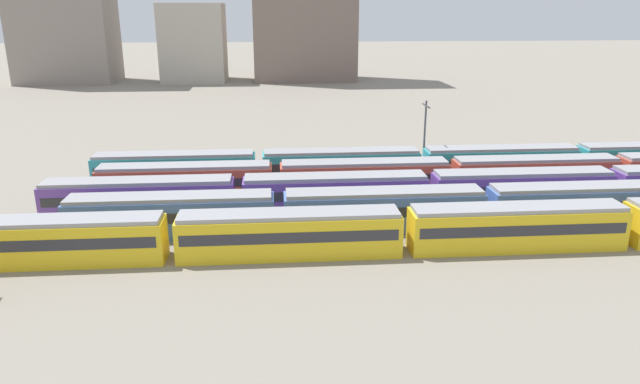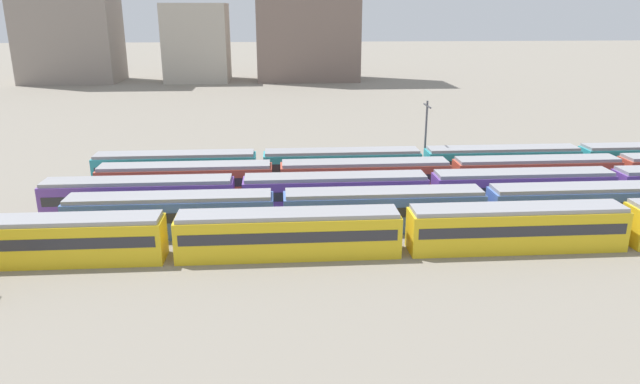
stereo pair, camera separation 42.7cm
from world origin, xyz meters
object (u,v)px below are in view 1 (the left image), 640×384
object	(u,v)px
train_track_3	(617,172)
train_track_1	(585,204)
train_track_0	(405,230)
train_track_2	(611,186)
catenary_pole_1	(425,133)
train_track_4	(500,162)

from	to	relation	value
train_track_3	train_track_1	bearing A→B (deg)	-131.72
train_track_0	train_track_2	size ratio (longest dim) A/B	0.66
train_track_1	catenary_pole_1	bearing A→B (deg)	119.82
train_track_1	train_track_4	xyz separation A→B (m)	(-2.06, 15.60, 0.00)
train_track_2	train_track_1	bearing A→B (deg)	-137.05
train_track_0	train_track_1	bearing A→B (deg)	16.01
train_track_1	train_track_2	size ratio (longest dim) A/B	0.83
train_track_0	catenary_pole_1	xyz separation A→B (m)	(7.55, 23.65, 3.03)
train_track_2	train_track_4	xyz separation A→B (m)	(-7.65, 10.40, 0.00)
train_track_2	train_track_0	bearing A→B (deg)	-156.31
catenary_pole_1	train_track_4	bearing A→B (deg)	-18.50
train_track_0	train_track_3	xyz separation A→B (m)	(27.39, 15.60, 0.00)
train_track_1	train_track_3	world-z (taller)	same
train_track_0	train_track_4	size ratio (longest dim) A/B	0.80
train_track_2	catenary_pole_1	distance (m)	21.12
train_track_1	catenary_pole_1	size ratio (longest dim) A/B	10.61
train_track_3	train_track_4	bearing A→B (deg)	155.35
train_track_4	catenary_pole_1	size ratio (longest dim) A/B	10.61
train_track_3	train_track_0	bearing A→B (deg)	-150.34
train_track_0	catenary_pole_1	bearing A→B (deg)	72.30
train_track_1	train_track_2	xyz separation A→B (m)	(5.59, 5.20, 0.00)
train_track_1	train_track_4	distance (m)	15.74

